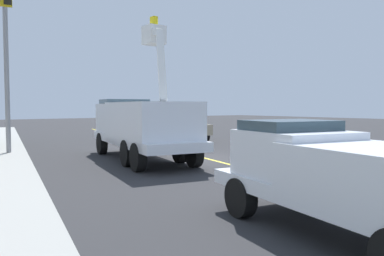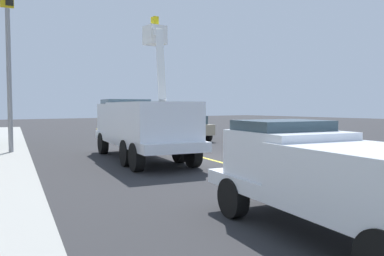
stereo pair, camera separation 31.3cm
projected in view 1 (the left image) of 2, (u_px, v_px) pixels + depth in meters
ground at (206, 158)px, 17.32m from camera, size 120.00×120.00×0.00m
lane_centre_stripe at (206, 158)px, 17.32m from camera, size 49.16×9.43×0.01m
utility_bucket_truck at (142, 123)px, 16.92m from camera, size 8.52×4.05×6.71m
service_pickup_truck at (344, 176)px, 6.84m from camera, size 5.89×3.10×2.06m
passing_minivan at (184, 126)px, 26.94m from camera, size 5.07×2.76×1.69m
traffic_cone_mid_front at (151, 141)px, 21.24m from camera, size 0.40×0.40×0.87m
traffic_signal_mast at (6, 22)px, 16.74m from camera, size 5.67×1.29×8.79m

